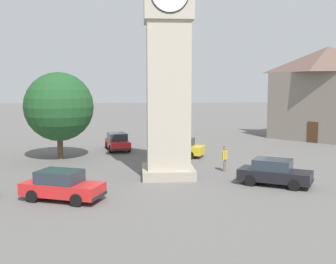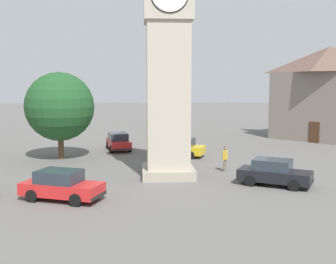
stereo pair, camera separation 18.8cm
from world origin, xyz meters
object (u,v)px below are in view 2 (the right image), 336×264
at_px(car_blue_kerb, 179,147).
at_px(car_red_corner, 61,185).
at_px(building_terrace_right, 328,93).
at_px(tree, 60,107).
at_px(pedestrian, 225,157).
at_px(car_silver_kerb, 118,142).
at_px(car_white_side, 274,173).
at_px(clock_tower, 168,11).

xyz_separation_m(car_blue_kerb, car_red_corner, (7.12, 12.13, 0.00)).
bearing_deg(building_terrace_right, car_blue_kerb, 28.58).
distance_m(tree, building_terrace_right, 27.20).
xyz_separation_m(car_red_corner, pedestrian, (-9.67, -6.27, 0.25)).
xyz_separation_m(car_silver_kerb, building_terrace_right, (-21.32, -5.20, 4.15)).
relative_size(car_blue_kerb, car_white_side, 1.01).
height_order(car_silver_kerb, car_red_corner, same).
bearing_deg(clock_tower, car_white_side, 155.54).
height_order(car_red_corner, building_terrace_right, building_terrace_right).
relative_size(car_silver_kerb, car_white_side, 0.99).
relative_size(car_silver_kerb, tree, 0.65).
relative_size(car_silver_kerb, car_red_corner, 0.98).
relative_size(car_blue_kerb, tree, 0.66).
height_order(clock_tower, pedestrian, clock_tower).
distance_m(car_red_corner, tree, 12.40).
relative_size(clock_tower, car_silver_kerb, 4.03).
bearing_deg(tree, car_red_corner, 100.71).
xyz_separation_m(car_red_corner, tree, (2.22, -11.73, 3.34)).
bearing_deg(clock_tower, building_terrace_right, -137.76).
distance_m(car_blue_kerb, pedestrian, 6.40).
bearing_deg(clock_tower, car_red_corner, 40.98).
height_order(car_silver_kerb, tree, tree).
height_order(car_blue_kerb, car_red_corner, same).
height_order(clock_tower, car_blue_kerb, clock_tower).
xyz_separation_m(clock_tower, car_white_side, (-6.00, 2.73, -9.51)).
height_order(car_red_corner, tree, tree).
height_order(car_blue_kerb, tree, tree).
bearing_deg(car_blue_kerb, car_silver_kerb, -35.57).
height_order(pedestrian, tree, tree).
height_order(clock_tower, car_silver_kerb, clock_tower).
relative_size(car_blue_kerb, car_silver_kerb, 1.02).
xyz_separation_m(clock_tower, building_terrace_right, (-17.59, -15.97, -5.36)).
bearing_deg(car_red_corner, building_terrace_right, -138.07).
relative_size(pedestrian, building_terrace_right, 0.14).
xyz_separation_m(pedestrian, tree, (11.89, -5.46, 3.09)).
relative_size(car_red_corner, tree, 0.66).
bearing_deg(car_silver_kerb, car_blue_kerb, 144.43).
bearing_deg(tree, car_white_side, 145.91).
height_order(clock_tower, car_white_side, clock_tower).
distance_m(car_silver_kerb, car_red_corner, 15.90).
distance_m(car_blue_kerb, car_red_corner, 14.06).
bearing_deg(car_red_corner, tree, -79.29).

